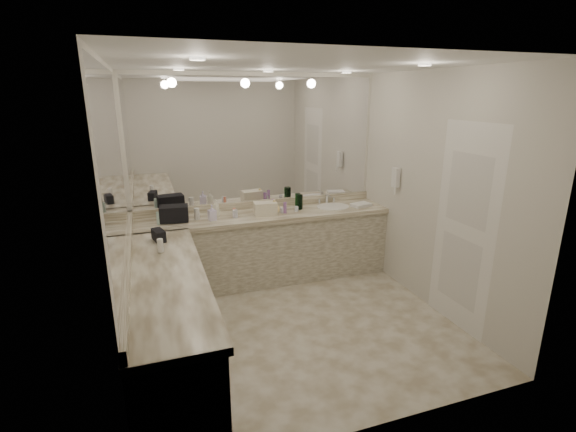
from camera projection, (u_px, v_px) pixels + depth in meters
name	position (u px, v px, depth m)	size (l,w,h in m)	color
floor	(297.00, 325.00, 4.41)	(3.20, 3.20, 0.00)	beige
ceiling	(299.00, 64.00, 3.67)	(3.20, 3.20, 0.00)	white
wall_back	(257.00, 178.00, 5.40)	(3.20, 0.02, 2.60)	beige
wall_left	(122.00, 222.00, 3.54)	(0.02, 3.00, 2.60)	beige
wall_right	(435.00, 194.00, 4.55)	(0.02, 3.00, 2.60)	beige
vanity_back_base	(265.00, 249.00, 5.38)	(3.20, 0.60, 0.84)	beige
vanity_back_top	(265.00, 216.00, 5.24)	(3.20, 0.64, 0.06)	beige
vanity_left_base	(169.00, 325.00, 3.61)	(0.60, 2.40, 0.84)	beige
vanity_left_top	(166.00, 278.00, 3.49)	(0.64, 2.42, 0.06)	beige
backsplash_back	(258.00, 204.00, 5.48)	(3.20, 0.04, 0.10)	beige
backsplash_left	(129.00, 260.00, 3.64)	(0.04, 3.00, 0.10)	beige
mirror_back	(257.00, 141.00, 5.25)	(3.12, 0.01, 1.55)	white
mirror_left	(117.00, 167.00, 3.41)	(0.01, 2.92, 1.55)	white
sink	(333.00, 207.00, 5.54)	(0.44, 0.44, 0.03)	white
faucet	(327.00, 198.00, 5.71)	(0.24, 0.16, 0.14)	silver
wall_phone	(396.00, 178.00, 5.15)	(0.06, 0.10, 0.24)	white
door	(464.00, 229.00, 4.16)	(0.02, 0.82, 2.10)	white
black_toiletry_bag	(174.00, 214.00, 4.88)	(0.32, 0.20, 0.18)	black
black_bag_spill	(159.00, 235.00, 4.25)	(0.09, 0.21, 0.11)	black
cream_cosmetic_case	(265.00, 208.00, 5.17)	(0.28, 0.17, 0.16)	#EBE2C5
hand_towel	(361.00, 205.00, 5.56)	(0.25, 0.17, 0.04)	white
lotion_left	(160.00, 246.00, 3.94)	(0.06, 0.06, 0.13)	white
soap_bottle_a	(216.00, 208.00, 5.08)	(0.08, 0.08, 0.21)	white
soap_bottle_b	(212.00, 213.00, 4.93)	(0.08, 0.09, 0.19)	white
soap_bottle_c	(274.00, 207.00, 5.21)	(0.14, 0.14, 0.18)	#FFE28C
green_bottle_0	(300.00, 202.00, 5.42)	(0.07, 0.07, 0.19)	#13491C
green_bottle_1	(298.00, 201.00, 5.46)	(0.07, 0.07, 0.20)	#13491C
green_bottle_2	(300.00, 202.00, 5.40)	(0.07, 0.07, 0.19)	#13491C
amenity_bottle_0	(282.00, 210.00, 5.25)	(0.05, 0.05, 0.06)	silver
amenity_bottle_1	(234.00, 212.00, 5.09)	(0.04, 0.04, 0.11)	#E57F66
amenity_bottle_2	(235.00, 214.00, 5.05)	(0.06, 0.06, 0.10)	silver
amenity_bottle_3	(297.00, 209.00, 5.33)	(0.05, 0.05, 0.06)	silver
amenity_bottle_4	(273.00, 205.00, 5.35)	(0.05, 0.05, 0.15)	#9966B2
amenity_bottle_5	(159.00, 218.00, 4.78)	(0.05, 0.05, 0.15)	silver
amenity_bottle_6	(181.00, 216.00, 4.95)	(0.04, 0.04, 0.11)	silver
amenity_bottle_7	(285.00, 208.00, 5.23)	(0.04, 0.04, 0.14)	#9966B2
amenity_bottle_8	(197.00, 214.00, 4.96)	(0.06, 0.06, 0.14)	white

